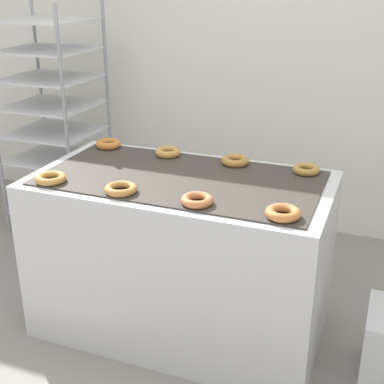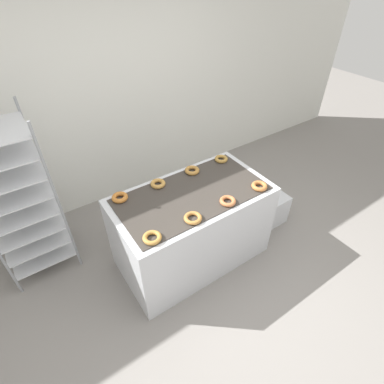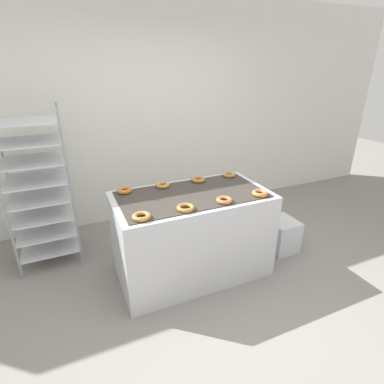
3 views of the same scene
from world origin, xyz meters
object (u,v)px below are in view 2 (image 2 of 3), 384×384
at_px(baking_rack_cart, 18,200).
at_px(donut_far_midleft, 158,184).
at_px(donut_near_left, 152,238).
at_px(donut_near_midleft, 193,218).
at_px(donut_far_left, 120,197).
at_px(donut_far_midright, 192,170).
at_px(donut_near_midright, 228,201).
at_px(donut_far_right, 221,159).
at_px(donut_near_right, 259,186).
at_px(fryer_machine, 192,227).
at_px(glaze_bin, 270,207).

relative_size(baking_rack_cart, donut_far_midleft, 11.59).
bearing_deg(donut_near_left, donut_far_midleft, 57.10).
distance_m(donut_near_midleft, donut_far_left, 0.69).
xyz_separation_m(donut_near_midleft, donut_far_midright, (0.37, 0.56, 0.00)).
distance_m(donut_near_midright, donut_far_right, 0.67).
relative_size(baking_rack_cart, donut_near_right, 11.11).
bearing_deg(baking_rack_cart, donut_near_left, -55.73).
bearing_deg(donut_far_midleft, donut_near_midleft, -88.85).
bearing_deg(donut_near_right, donut_near_midleft, -179.79).
height_order(fryer_machine, baking_rack_cart, baking_rack_cart).
bearing_deg(donut_far_midleft, baking_rack_cart, 153.69).
height_order(donut_far_midright, donut_far_right, donut_far_midright).
distance_m(donut_near_midright, donut_far_midright, 0.56).
relative_size(glaze_bin, donut_far_left, 2.58).
bearing_deg(fryer_machine, donut_near_right, -26.13).
bearing_deg(donut_near_right, glaze_bin, 23.37).
height_order(donut_near_left, donut_far_left, donut_far_left).
xyz_separation_m(donut_near_right, donut_far_midleft, (-0.75, 0.56, -0.00)).
height_order(donut_far_midleft, donut_far_right, donut_far_midleft).
bearing_deg(baking_rack_cart, donut_near_midleft, -44.47).
bearing_deg(donut_far_midleft, donut_far_left, 178.04).
height_order(baking_rack_cart, donut_near_midleft, baking_rack_cart).
height_order(glaze_bin, donut_far_midleft, donut_far_midleft).
distance_m(fryer_machine, donut_far_left, 0.78).
relative_size(donut_far_midleft, donut_far_midright, 0.97).
relative_size(fryer_machine, baking_rack_cart, 0.90).
bearing_deg(donut_near_midleft, donut_near_right, 0.21).
bearing_deg(glaze_bin, donut_far_midright, 160.21).
height_order(glaze_bin, donut_near_right, donut_near_right).
xyz_separation_m(donut_near_right, donut_far_left, (-1.13, 0.57, 0.00)).
height_order(glaze_bin, donut_far_right, donut_far_right).
height_order(fryer_machine, donut_near_right, donut_near_right).
xyz_separation_m(donut_near_midright, donut_near_right, (0.38, -0.00, 0.00)).
bearing_deg(donut_near_left, donut_far_midright, 36.89).
relative_size(fryer_machine, donut_far_right, 10.78).
height_order(glaze_bin, donut_far_left, donut_far_left).
bearing_deg(fryer_machine, donut_near_midleft, -123.05).
bearing_deg(donut_near_midright, baking_rack_cart, 143.52).
bearing_deg(donut_near_midleft, fryer_machine, 56.95).
distance_m(donut_near_midright, donut_far_midleft, 0.67).
xyz_separation_m(fryer_machine, donut_far_left, (-0.57, 0.29, 0.45)).
bearing_deg(fryer_machine, baking_rack_cart, 147.55).
height_order(baking_rack_cart, donut_far_right, baking_rack_cart).
relative_size(donut_near_midleft, donut_far_left, 1.05).
height_order(fryer_machine, donut_near_midleft, donut_near_midleft).
bearing_deg(donut_far_left, donut_near_midright, -37.05).
distance_m(donut_far_midleft, donut_far_midright, 0.38).
height_order(donut_near_left, donut_far_midright, donut_far_midright).
bearing_deg(donut_far_midleft, donut_far_midright, -0.28).
bearing_deg(donut_far_right, fryer_machine, -153.14).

